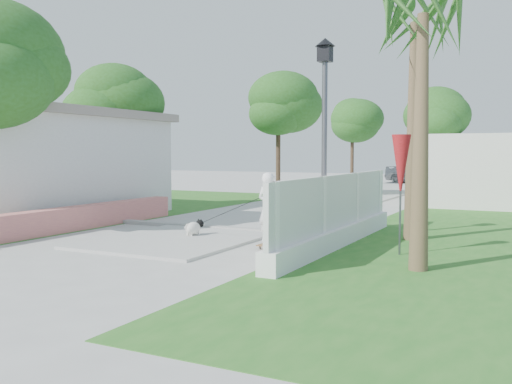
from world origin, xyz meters
The scene contains 20 objects.
ground centered at (0.00, 0.00, 0.00)m, with size 90.00×90.00×0.00m, color #B7B7B2.
path_strip centered at (0.00, 20.00, 0.03)m, with size 3.20×36.00×0.06m, color #B7B7B2.
curb centered at (0.00, 6.00, 0.05)m, with size 6.50×0.25×0.10m, color #999993.
grass_left centered at (-7.00, 8.00, 0.01)m, with size 8.00×20.00×0.01m, color #286821.
pink_wall centered at (-3.30, 3.55, 0.31)m, with size 0.45×8.20×0.80m.
house_left centered at (-8.00, 6.00, 1.64)m, with size 8.40×7.40×3.23m.
lattice_fence centered at (3.40, 5.00, 0.54)m, with size 0.35×7.00×1.50m.
building_right centered at (6.00, 18.00, 1.30)m, with size 6.00×8.00×2.60m, color silver.
street_lamp centered at (2.90, 5.50, 2.43)m, with size 0.44×0.44×4.44m.
bollard centered at (0.20, 10.00, 0.58)m, with size 0.14×0.14×1.09m.
patio_umbrella centered at (4.80, 4.50, 1.69)m, with size 0.36×0.36×2.30m.
tree_left_mid centered at (-5.48, 8.48, 3.50)m, with size 3.20×3.20×4.85m.
tree_path_left centered at (-2.98, 15.98, 3.82)m, with size 3.40×3.40×5.23m.
tree_path_right centered at (3.22, 19.98, 3.49)m, with size 3.00×3.00×4.79m.
tree_path_far centered at (-2.78, 25.98, 3.82)m, with size 3.20×3.20×5.17m.
palm_far centered at (4.60, 6.50, 4.48)m, with size 1.80×1.80×5.30m.
palm_near centered at (5.40, 3.20, 3.95)m, with size 1.80×1.80×4.70m.
skateboarder centered at (1.32, 4.43, 0.70)m, with size 2.42×1.01×1.55m.
dog centered at (0.07, 4.62, 0.23)m, with size 0.37×0.62×0.43m.
parked_car centered at (0.44, 29.60, 0.75)m, with size 1.77×4.40×1.50m, color #A1A4A8.
Camera 1 is at (7.20, -6.37, 1.97)m, focal length 40.00 mm.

